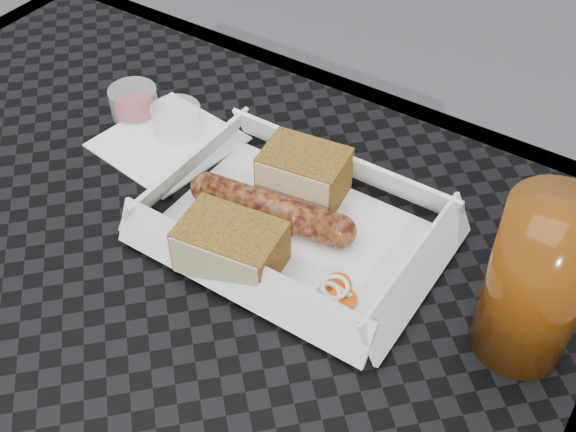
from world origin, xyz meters
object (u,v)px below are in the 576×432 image
object	(u,v)px
drink_glass	(537,283)
bratwurst	(271,209)
patio_table	(82,353)
food_tray	(294,232)

from	to	relation	value
drink_glass	bratwurst	bearing A→B (deg)	179.42
patio_table	drink_glass	world-z (taller)	drink_glass
patio_table	drink_glass	size ratio (longest dim) A/B	5.74
patio_table	bratwurst	size ratio (longest dim) A/B	5.10
patio_table	food_tray	distance (m)	0.22
food_tray	patio_table	bearing A→B (deg)	-125.17
food_tray	bratwurst	size ratio (longest dim) A/B	1.40
patio_table	bratwurst	bearing A→B (deg)	60.43
bratwurst	patio_table	bearing A→B (deg)	-119.57
food_tray	bratwurst	world-z (taller)	bratwurst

